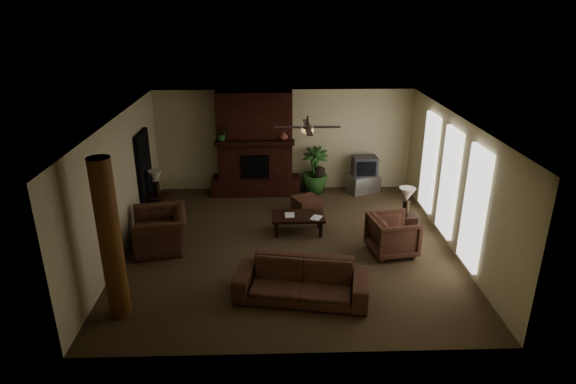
{
  "coord_description": "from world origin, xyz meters",
  "views": [
    {
      "loc": [
        -0.32,
        -9.47,
        5.0
      ],
      "look_at": [
        0.0,
        0.4,
        1.1
      ],
      "focal_mm": 30.38,
      "sensor_mm": 36.0,
      "label": 1
    }
  ],
  "objects_px": {
    "sofa": "(302,275)",
    "lamp_left": "(156,178)",
    "armchair_left": "(160,224)",
    "ottoman": "(307,205)",
    "floor_vase": "(319,178)",
    "armchair_right": "(393,233)",
    "lamp_right": "(407,196)",
    "log_column": "(110,241)",
    "floor_plant": "(314,180)",
    "tv_stand": "(363,183)",
    "coffee_table": "(298,218)",
    "side_table_right": "(403,225)",
    "side_table_left": "(159,206)"
  },
  "relations": [
    {
      "from": "log_column",
      "to": "ottoman",
      "type": "xyz_separation_m",
      "value": [
        3.47,
        4.18,
        -1.2
      ]
    },
    {
      "from": "tv_stand",
      "to": "lamp_right",
      "type": "distance_m",
      "value": 2.97
    },
    {
      "from": "sofa",
      "to": "floor_plant",
      "type": "distance_m",
      "value": 5.19
    },
    {
      "from": "armchair_right",
      "to": "lamp_right",
      "type": "height_order",
      "value": "lamp_right"
    },
    {
      "from": "log_column",
      "to": "coffee_table",
      "type": "xyz_separation_m",
      "value": [
        3.19,
        3.04,
        -1.03
      ]
    },
    {
      "from": "floor_plant",
      "to": "coffee_table",
      "type": "bearing_deg",
      "value": -103.16
    },
    {
      "from": "tv_stand",
      "to": "floor_plant",
      "type": "height_order",
      "value": "floor_plant"
    },
    {
      "from": "sofa",
      "to": "armchair_left",
      "type": "xyz_separation_m",
      "value": [
        -2.91,
        2.0,
        0.09
      ]
    },
    {
      "from": "log_column",
      "to": "tv_stand",
      "type": "relative_size",
      "value": 3.29
    },
    {
      "from": "armchair_left",
      "to": "floor_plant",
      "type": "height_order",
      "value": "armchair_left"
    },
    {
      "from": "log_column",
      "to": "lamp_left",
      "type": "relative_size",
      "value": 4.31
    },
    {
      "from": "floor_plant",
      "to": "lamp_left",
      "type": "relative_size",
      "value": 1.96
    },
    {
      "from": "side_table_right",
      "to": "lamp_right",
      "type": "xyz_separation_m",
      "value": [
        0.02,
        -0.05,
        0.73
      ]
    },
    {
      "from": "side_table_left",
      "to": "lamp_left",
      "type": "height_order",
      "value": "lamp_left"
    },
    {
      "from": "log_column",
      "to": "lamp_right",
      "type": "xyz_separation_m",
      "value": [
        5.55,
        2.7,
        -0.4
      ]
    },
    {
      "from": "armchair_left",
      "to": "floor_vase",
      "type": "height_order",
      "value": "armchair_left"
    },
    {
      "from": "sofa",
      "to": "armchair_right",
      "type": "distance_m",
      "value": 2.56
    },
    {
      "from": "armchair_right",
      "to": "side_table_left",
      "type": "height_order",
      "value": "armchair_right"
    },
    {
      "from": "lamp_left",
      "to": "lamp_right",
      "type": "distance_m",
      "value": 5.91
    },
    {
      "from": "armchair_left",
      "to": "side_table_left",
      "type": "distance_m",
      "value": 1.73
    },
    {
      "from": "floor_vase",
      "to": "lamp_right",
      "type": "distance_m",
      "value": 3.35
    },
    {
      "from": "sofa",
      "to": "lamp_left",
      "type": "height_order",
      "value": "lamp_left"
    },
    {
      "from": "ottoman",
      "to": "lamp_right",
      "type": "height_order",
      "value": "lamp_right"
    },
    {
      "from": "ottoman",
      "to": "side_table_right",
      "type": "distance_m",
      "value": 2.51
    },
    {
      "from": "sofa",
      "to": "lamp_right",
      "type": "xyz_separation_m",
      "value": [
        2.44,
        2.3,
        0.54
      ]
    },
    {
      "from": "armchair_left",
      "to": "ottoman",
      "type": "distance_m",
      "value": 3.73
    },
    {
      "from": "log_column",
      "to": "floor_vase",
      "type": "bearing_deg",
      "value": 54.99
    },
    {
      "from": "armchair_right",
      "to": "side_table_right",
      "type": "relative_size",
      "value": 1.69
    },
    {
      "from": "sofa",
      "to": "floor_vase",
      "type": "distance_m",
      "value": 5.21
    },
    {
      "from": "armchair_left",
      "to": "ottoman",
      "type": "height_order",
      "value": "armchair_left"
    },
    {
      "from": "armchair_right",
      "to": "tv_stand",
      "type": "height_order",
      "value": "armchair_right"
    },
    {
      "from": "floor_plant",
      "to": "lamp_right",
      "type": "bearing_deg",
      "value": -58.03
    },
    {
      "from": "floor_vase",
      "to": "lamp_right",
      "type": "height_order",
      "value": "lamp_right"
    },
    {
      "from": "log_column",
      "to": "coffee_table",
      "type": "bearing_deg",
      "value": 43.66
    },
    {
      "from": "side_table_right",
      "to": "coffee_table",
      "type": "bearing_deg",
      "value": 172.98
    },
    {
      "from": "sofa",
      "to": "lamp_right",
      "type": "height_order",
      "value": "lamp_right"
    },
    {
      "from": "coffee_table",
      "to": "side_table_right",
      "type": "xyz_separation_m",
      "value": [
        2.35,
        -0.29,
        -0.1
      ]
    },
    {
      "from": "ottoman",
      "to": "tv_stand",
      "type": "distance_m",
      "value": 2.17
    },
    {
      "from": "sofa",
      "to": "lamp_left",
      "type": "relative_size",
      "value": 3.63
    },
    {
      "from": "floor_vase",
      "to": "sofa",
      "type": "bearing_deg",
      "value": -98.55
    },
    {
      "from": "floor_vase",
      "to": "side_table_left",
      "type": "height_order",
      "value": "floor_vase"
    },
    {
      "from": "floor_vase",
      "to": "floor_plant",
      "type": "xyz_separation_m",
      "value": [
        -0.11,
        -0.0,
        -0.07
      ]
    },
    {
      "from": "ottoman",
      "to": "side_table_right",
      "type": "height_order",
      "value": "side_table_right"
    },
    {
      "from": "ottoman",
      "to": "lamp_right",
      "type": "relative_size",
      "value": 0.92
    },
    {
      "from": "side_table_left",
      "to": "floor_vase",
      "type": "bearing_deg",
      "value": 20.06
    },
    {
      "from": "armchair_left",
      "to": "sofa",
      "type": "bearing_deg",
      "value": 43.48
    },
    {
      "from": "ottoman",
      "to": "side_table_left",
      "type": "distance_m",
      "value": 3.67
    },
    {
      "from": "floor_vase",
      "to": "tv_stand",
      "type": "bearing_deg",
      "value": 0.0
    },
    {
      "from": "lamp_right",
      "to": "lamp_left",
      "type": "bearing_deg",
      "value": 166.86
    },
    {
      "from": "side_table_left",
      "to": "coffee_table",
      "type": "bearing_deg",
      "value": -16.69
    }
  ]
}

